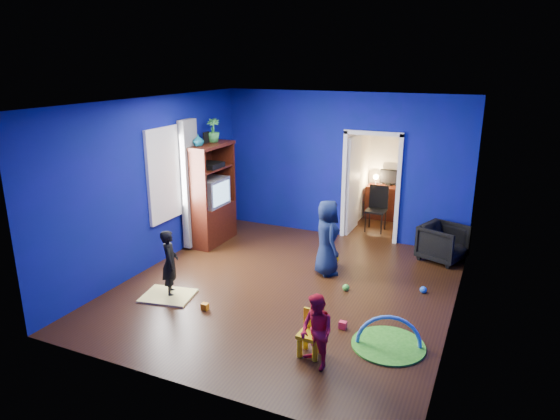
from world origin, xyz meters
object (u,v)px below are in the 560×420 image
at_px(child_navy, 327,238).
at_px(crt_tv, 211,192).
at_px(study_desk, 386,202).
at_px(tv_armoire, 209,194).
at_px(armchair, 443,243).
at_px(hopper_ball, 328,257).
at_px(toddler_red, 317,332).
at_px(play_mat, 388,345).
at_px(kid_chair, 310,336).
at_px(vase, 198,140).
at_px(child_black, 170,263).
at_px(folding_chair, 376,210).

xyz_separation_m(child_navy, crt_tv, (-2.57, 0.53, 0.38)).
xyz_separation_m(child_navy, study_desk, (0.21, 3.47, -0.27)).
bearing_deg(tv_armoire, child_navy, -11.46).
xyz_separation_m(armchair, hopper_ball, (-1.76, -1.16, -0.15)).
distance_m(toddler_red, play_mat, 1.13).
bearing_deg(study_desk, play_mat, -76.61).
distance_m(child_navy, hopper_ball, 0.52).
relative_size(crt_tv, kid_chair, 1.40).
bearing_deg(vase, armchair, 15.29).
xyz_separation_m(child_black, play_mat, (3.38, -0.08, -0.51)).
xyz_separation_m(armchair, folding_chair, (-1.50, 1.10, 0.13)).
distance_m(child_black, child_navy, 2.58).
bearing_deg(toddler_red, kid_chair, 161.00).
distance_m(child_navy, vase, 2.98).
bearing_deg(crt_tv, hopper_ball, -6.32).
bearing_deg(armchair, folding_chair, 73.62).
height_order(vase, crt_tv, vase).
height_order(child_black, toddler_red, child_black).
height_order(armchair, child_navy, child_navy).
bearing_deg(kid_chair, crt_tv, 139.91).
height_order(crt_tv, hopper_ball, crt_tv).
bearing_deg(tv_armoire, kid_chair, -42.02).
relative_size(armchair, vase, 3.43).
bearing_deg(child_black, play_mat, -125.38).
bearing_deg(tv_armoire, hopper_ball, -6.22).
height_order(armchair, toddler_red, toddler_red).
xyz_separation_m(tv_armoire, folding_chair, (2.82, 1.98, -0.52)).
bearing_deg(child_black, armchair, -83.12).
height_order(kid_chair, play_mat, kid_chair).
bearing_deg(child_navy, folding_chair, -41.95).
relative_size(child_navy, kid_chair, 2.57).
height_order(armchair, kid_chair, armchair).
bearing_deg(child_navy, vase, 47.86).
distance_m(tv_armoire, play_mat, 4.80).
distance_m(child_black, vase, 2.59).
height_order(toddler_red, tv_armoire, tv_armoire).
bearing_deg(child_black, tv_armoire, -16.93).
bearing_deg(vase, tv_armoire, 90.00).
bearing_deg(kid_chair, vase, 143.33).
relative_size(armchair, study_desk, 0.83).
relative_size(child_black, tv_armoire, 0.53).
bearing_deg(child_navy, tv_armoire, 41.41).
bearing_deg(armchair, study_desk, 55.93).
bearing_deg(vase, crt_tv, 82.41).
bearing_deg(armchair, toddler_red, -173.16).
xyz_separation_m(toddler_red, play_mat, (0.69, 0.78, -0.44)).
bearing_deg(tv_armoire, crt_tv, 0.00).
relative_size(hopper_ball, kid_chair, 0.74).
relative_size(armchair, child_navy, 0.57).
relative_size(kid_chair, study_desk, 0.57).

